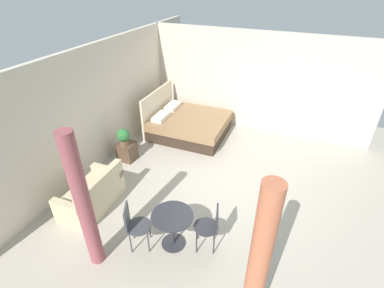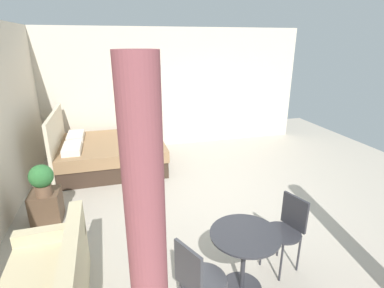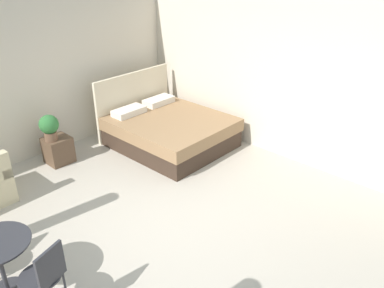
{
  "view_description": "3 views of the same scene",
  "coord_description": "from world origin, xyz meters",
  "px_view_note": "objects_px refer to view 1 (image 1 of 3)",
  "views": [
    {
      "loc": [
        -4.9,
        -1.28,
        4.21
      ],
      "look_at": [
        0.13,
        0.84,
        0.8
      ],
      "focal_mm": 26.59,
      "sensor_mm": 36.0,
      "label": 1
    },
    {
      "loc": [
        -4.19,
        1.5,
        2.52
      ],
      "look_at": [
        0.67,
        0.2,
        0.76
      ],
      "focal_mm": 27.65,
      "sensor_mm": 36.0,
      "label": 2
    },
    {
      "loc": [
        -2.8,
        -3.24,
        3.36
      ],
      "look_at": [
        0.68,
        0.01,
        0.98
      ],
      "focal_mm": 36.46,
      "sensor_mm": 36.0,
      "label": 3
    }
  ],
  "objects_px": {
    "potted_plant": "(123,136)",
    "balcony_table": "(173,224)",
    "cafe_chair_near_couch": "(211,224)",
    "nightstand": "(127,151)",
    "couch": "(93,195)",
    "bed": "(188,124)",
    "cafe_chair_near_window": "(133,223)"
  },
  "relations": [
    {
      "from": "couch",
      "to": "potted_plant",
      "type": "relative_size",
      "value": 2.93
    },
    {
      "from": "nightstand",
      "to": "cafe_chair_near_couch",
      "type": "height_order",
      "value": "cafe_chair_near_couch"
    },
    {
      "from": "bed",
      "to": "couch",
      "type": "bearing_deg",
      "value": 170.92
    },
    {
      "from": "cafe_chair_near_window",
      "to": "potted_plant",
      "type": "bearing_deg",
      "value": 37.58
    },
    {
      "from": "potted_plant",
      "to": "cafe_chair_near_couch",
      "type": "relative_size",
      "value": 0.52
    },
    {
      "from": "balcony_table",
      "to": "cafe_chair_near_window",
      "type": "relative_size",
      "value": 0.78
    },
    {
      "from": "cafe_chair_near_window",
      "to": "cafe_chair_near_couch",
      "type": "relative_size",
      "value": 1.03
    },
    {
      "from": "couch",
      "to": "cafe_chair_near_window",
      "type": "distance_m",
      "value": 1.44
    },
    {
      "from": "couch",
      "to": "nightstand",
      "type": "xyz_separation_m",
      "value": [
        1.71,
        0.33,
        -0.05
      ]
    },
    {
      "from": "potted_plant",
      "to": "balcony_table",
      "type": "relative_size",
      "value": 0.64
    },
    {
      "from": "potted_plant",
      "to": "cafe_chair_near_window",
      "type": "xyz_separation_m",
      "value": [
        -2.12,
        -1.63,
        -0.17
      ]
    },
    {
      "from": "nightstand",
      "to": "cafe_chair_near_couch",
      "type": "bearing_deg",
      "value": -121.11
    },
    {
      "from": "bed",
      "to": "couch",
      "type": "relative_size",
      "value": 1.58
    },
    {
      "from": "couch",
      "to": "nightstand",
      "type": "distance_m",
      "value": 1.75
    },
    {
      "from": "cafe_chair_near_window",
      "to": "bed",
      "type": "bearing_deg",
      "value": 10.73
    },
    {
      "from": "cafe_chair_near_couch",
      "to": "couch",
      "type": "bearing_deg",
      "value": 89.65
    },
    {
      "from": "balcony_table",
      "to": "cafe_chair_near_couch",
      "type": "distance_m",
      "value": 0.65
    },
    {
      "from": "potted_plant",
      "to": "cafe_chair_near_couch",
      "type": "bearing_deg",
      "value": -119.86
    },
    {
      "from": "cafe_chair_near_window",
      "to": "nightstand",
      "type": "bearing_deg",
      "value": 36.76
    },
    {
      "from": "potted_plant",
      "to": "cafe_chair_near_window",
      "type": "relative_size",
      "value": 0.5
    },
    {
      "from": "potted_plant",
      "to": "balcony_table",
      "type": "xyz_separation_m",
      "value": [
        -1.83,
        -2.22,
        -0.24
      ]
    },
    {
      "from": "couch",
      "to": "balcony_table",
      "type": "relative_size",
      "value": 1.88
    },
    {
      "from": "nightstand",
      "to": "balcony_table",
      "type": "height_order",
      "value": "balcony_table"
    },
    {
      "from": "nightstand",
      "to": "cafe_chair_near_window",
      "type": "distance_m",
      "value": 2.78
    },
    {
      "from": "cafe_chair_near_window",
      "to": "cafe_chair_near_couch",
      "type": "distance_m",
      "value": 1.31
    },
    {
      "from": "bed",
      "to": "potted_plant",
      "type": "bearing_deg",
      "value": 155.38
    },
    {
      "from": "bed",
      "to": "balcony_table",
      "type": "xyz_separation_m",
      "value": [
        -3.72,
        -1.35,
        0.18
      ]
    },
    {
      "from": "nightstand",
      "to": "potted_plant",
      "type": "distance_m",
      "value": 0.5
    },
    {
      "from": "cafe_chair_near_couch",
      "to": "nightstand",
      "type": "bearing_deg",
      "value": 58.89
    },
    {
      "from": "potted_plant",
      "to": "cafe_chair_near_window",
      "type": "distance_m",
      "value": 2.67
    },
    {
      "from": "nightstand",
      "to": "potted_plant",
      "type": "height_order",
      "value": "potted_plant"
    },
    {
      "from": "nightstand",
      "to": "bed",
      "type": "bearing_deg",
      "value": -26.51
    }
  ]
}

